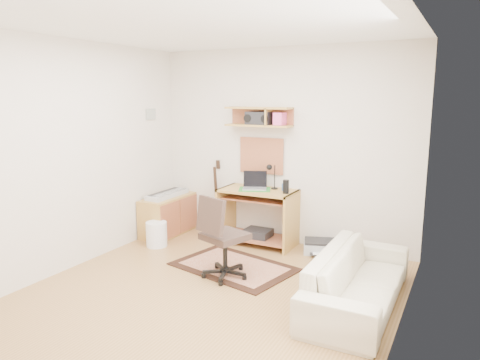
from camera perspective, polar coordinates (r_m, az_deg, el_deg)
The scene contains 22 objects.
floor at distance 4.64m, azimuth -4.47°, elevation -14.65°, with size 3.60×4.00×0.01m, color #A37743.
ceiling at distance 4.24m, azimuth -5.01°, elevation 19.15°, with size 3.60×4.00×0.01m, color white.
back_wall at distance 6.03m, azimuth 5.47°, elevation 4.18°, with size 3.60×0.01×2.60m, color beige.
left_wall at distance 5.42m, azimuth -21.14°, elevation 2.78°, with size 0.01×4.00×2.60m, color beige.
right_wall at distance 3.64m, azimuth 20.14°, elevation -0.72°, with size 0.01×4.00×2.60m, color beige.
wall_shelf at distance 5.99m, azimuth 2.38°, elevation 8.03°, with size 0.90×0.25×0.26m, color #B98B41.
cork_board at distance 6.14m, azimuth 2.76°, elevation 3.11°, with size 0.64×0.03×0.49m, color tan.
wall_photo at distance 6.46m, azimuth -11.25°, elevation 8.20°, with size 0.02×0.20×0.15m, color #4C8CBF.
desk at distance 6.04m, azimuth 2.27°, elevation -4.71°, with size 1.00×0.55×0.75m, color #B98B41, non-canonical shape.
laptop at distance 5.93m, azimuth 1.88°, elevation -0.10°, with size 0.31×0.31×0.24m, color silver, non-canonical shape.
speaker at distance 5.73m, azimuth 5.85°, elevation -0.85°, with size 0.08×0.08×0.17m, color black.
desk_lamp at distance 5.97m, azimuth 4.42°, elevation 0.41°, with size 0.11×0.11×0.33m, color black, non-canonical shape.
pencil_cup at distance 5.90m, azimuth 5.62°, elevation -0.91°, with size 0.06×0.06×0.09m, color #305292.
boombox at distance 5.99m, azimuth 2.36°, elevation 7.83°, with size 0.33×0.15×0.17m, color black.
rug at distance 5.35m, azimuth -0.79°, elevation -10.92°, with size 1.35×0.90×0.02m, color tan.
task_chair at distance 4.93m, azimuth -1.91°, elevation -7.14°, with size 0.48×0.48×0.94m, color #32241D, non-canonical shape.
cabinet at distance 6.59m, azimuth -9.10°, elevation -4.42°, with size 0.40×0.90×0.55m, color #B98B41.
music_keyboard at distance 6.52m, azimuth -9.18°, elevation -1.81°, with size 0.23×0.74×0.06m, color #B2B5BA.
guitar at distance 6.46m, azimuth -3.26°, elevation -2.23°, with size 0.29×0.18×1.07m, color #AC5C35, non-canonical shape.
waste_basket at distance 6.10m, azimuth -10.54°, elevation -6.78°, with size 0.27×0.27×0.33m, color white.
printer at distance 5.88m, azimuth 10.10°, elevation -8.25°, with size 0.40×0.31×0.15m, color #A5A8AA.
sofa at distance 4.49m, azimuth 14.79°, elevation -10.98°, with size 1.79×0.52×0.70m, color beige.
Camera 1 is at (2.23, -3.55, 1.98)m, focal length 33.62 mm.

